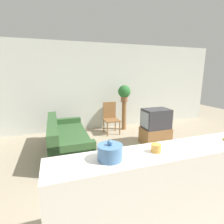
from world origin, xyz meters
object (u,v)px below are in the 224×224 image
couch (67,141)px  television (156,119)px  wooden_chair (111,117)px  decorative_bowl (110,152)px  potted_plant (124,92)px

couch → television: (2.21, -0.16, 0.38)m
television → wooden_chair: (-0.83, 1.16, -0.16)m
television → decorative_bowl: size_ratio=2.90×
couch → television: bearing=-4.2°
television → couch: bearing=175.8°
wooden_chair → decorative_bowl: 3.70m
television → wooden_chair: wooden_chair is taller
couch → decorative_bowl: decorative_bowl is taller
wooden_chair → potted_plant: (0.50, 0.17, 0.70)m
couch → decorative_bowl: size_ratio=8.49×
potted_plant → decorative_bowl: (-1.66, -3.63, -0.11)m
wooden_chair → decorative_bowl: (-1.15, -3.46, 0.59)m
potted_plant → wooden_chair: bearing=-161.5°
television → wooden_chair: size_ratio=0.72×
wooden_chair → decorative_bowl: size_ratio=4.04×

